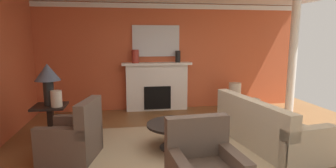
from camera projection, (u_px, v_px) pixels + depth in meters
name	position (u px, v px, depth m)	size (l,w,h in m)	color
ground_plane	(193.00, 153.00, 4.61)	(8.53, 8.53, 0.00)	brown
wall_fireplace	(165.00, 57.00, 7.42)	(7.16, 0.12, 2.77)	#C65633
crown_moulding	(166.00, 6.00, 7.12)	(7.16, 0.08, 0.12)	white
area_rug	(176.00, 148.00, 4.82)	(3.24, 2.48, 0.01)	tan
fireplace	(157.00, 88.00, 7.30)	(1.80, 0.35, 1.26)	white
mantel_mirror	(156.00, 41.00, 7.22)	(1.23, 0.04, 0.80)	silver
sofa	(265.00, 129.00, 4.94)	(1.20, 2.21, 0.85)	#BCB299
armchair_near_window	(73.00, 139.00, 4.40)	(0.96, 0.96, 0.95)	brown
coffee_table	(176.00, 130.00, 4.77)	(1.00, 1.00, 0.45)	black
side_table	(51.00, 121.00, 5.03)	(0.56, 0.56, 0.70)	black
table_lamp	(48.00, 76.00, 4.90)	(0.44, 0.44, 0.75)	black
vase_mantel_right	(178.00, 57.00, 7.21)	(0.13, 0.13, 0.30)	black
vase_mantel_left	(135.00, 56.00, 7.03)	(0.18, 0.18, 0.34)	#9E3328
vase_tall_corner	(235.00, 96.00, 7.37)	(0.32, 0.32, 0.72)	beige
vase_on_side_table	(56.00, 99.00, 4.87)	(0.19, 0.19, 0.29)	beige
book_red_cover	(184.00, 119.00, 4.90)	(0.22, 0.19, 0.04)	tan
book_art_folio	(177.00, 121.00, 4.65)	(0.24, 0.19, 0.04)	maroon
column_white	(293.00, 59.00, 6.76)	(0.20, 0.20, 2.77)	white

